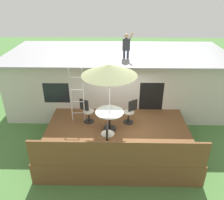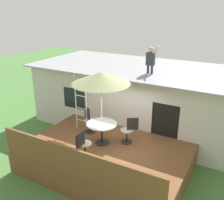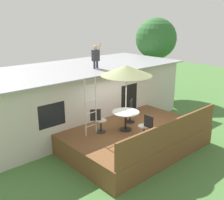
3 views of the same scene
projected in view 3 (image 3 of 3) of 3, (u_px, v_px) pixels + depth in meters
The scene contains 12 objects.
ground_plane at pixel (132, 147), 10.91m from camera, with size 40.00×40.00×0.00m, color #477538.
house at pixel (79, 95), 13.06m from camera, with size 10.50×4.50×2.77m.
deck at pixel (132, 138), 10.79m from camera, with size 5.38×3.88×0.80m, color brown.
deck_railing at pixel (172, 132), 9.20m from camera, with size 5.28×0.08×0.90m, color brown.
patio_table at pixel (126, 116), 10.37m from camera, with size 1.04×1.04×0.74m.
patio_umbrella at pixel (126, 70), 9.85m from camera, with size 1.90×1.90×2.54m.
step_ladder at pixel (91, 106), 9.82m from camera, with size 0.52×0.04×2.20m.
person_figure at pixel (96, 55), 12.06m from camera, with size 0.47×0.20×1.11m.
patio_chair_left at pixel (99, 121), 10.21m from camera, with size 0.57×0.44×0.92m.
patio_chair_right at pixel (130, 111), 11.26m from camera, with size 0.57×0.46×0.92m.
patio_chair_near at pixel (146, 127), 9.63m from camera, with size 0.44×0.62×0.92m.
backyard_tree at pixel (156, 39), 17.08m from camera, with size 2.58×2.58×4.98m.
Camera 3 is at (-7.18, -6.82, 5.02)m, focal length 43.40 mm.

